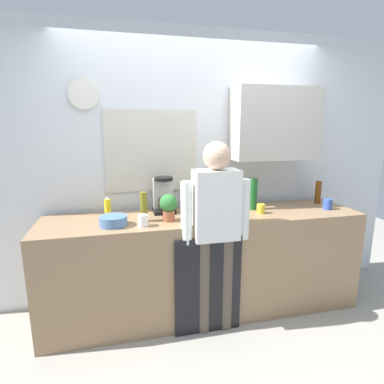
{
  "coord_description": "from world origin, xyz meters",
  "views": [
    {
      "loc": [
        -0.74,
        -2.26,
        1.72
      ],
      "look_at": [
        -0.14,
        0.25,
        1.16
      ],
      "focal_mm": 28.98,
      "sensor_mm": 36.0,
      "label": 1
    }
  ],
  "objects": [
    {
      "name": "bottle_dark_sauce",
      "position": [
        -0.12,
        0.54,
        1.02
      ],
      "size": [
        0.06,
        0.06,
        0.18
      ],
      "primitive_type": "cylinder",
      "color": "black",
      "rests_on": "kitchen_counter"
    },
    {
      "name": "cup_blue_mug",
      "position": [
        1.19,
        0.22,
        0.98
      ],
      "size": [
        0.08,
        0.08,
        0.1
      ],
      "primitive_type": "cylinder",
      "color": "#3351B2",
      "rests_on": "kitchen_counter"
    },
    {
      "name": "potted_plant",
      "position": [
        -0.35,
        0.21,
        1.06
      ],
      "size": [
        0.15,
        0.15,
        0.23
      ],
      "color": "#9E5638",
      "rests_on": "kitchen_counter"
    },
    {
      "name": "mixing_bowl",
      "position": [
        -0.8,
        0.19,
        0.97
      ],
      "size": [
        0.22,
        0.22,
        0.08
      ],
      "primitive_type": "cylinder",
      "color": "#4C72A5",
      "rests_on": "kitchen_counter"
    },
    {
      "name": "bottle_olive_oil",
      "position": [
        -0.55,
        0.25,
        1.06
      ],
      "size": [
        0.06,
        0.06,
        0.25
      ],
      "primitive_type": "cylinder",
      "color": "olive",
      "rests_on": "kitchen_counter"
    },
    {
      "name": "bottle_green_wine",
      "position": [
        0.49,
        0.39,
        1.08
      ],
      "size": [
        0.07,
        0.07,
        0.3
      ],
      "primitive_type": "cylinder",
      "color": "#195923",
      "rests_on": "kitchen_counter"
    },
    {
      "name": "kitchen_counter",
      "position": [
        0.0,
        0.3,
        0.47
      ],
      "size": [
        2.85,
        0.64,
        0.93
      ],
      "primitive_type": "cube",
      "color": "#937251",
      "rests_on": "ground_plane"
    },
    {
      "name": "person_at_sink",
      "position": [
        0.0,
        0.0,
        0.95
      ],
      "size": [
        0.57,
        0.22,
        1.6
      ],
      "rotation": [
        0.0,
        0.0,
        0.22
      ],
      "color": "brown",
      "rests_on": "ground_plane"
    },
    {
      "name": "bottle_clear_soda",
      "position": [
        0.49,
        0.53,
        1.07
      ],
      "size": [
        0.09,
        0.09,
        0.28
      ],
      "primitive_type": "cylinder",
      "color": "#2D8C33",
      "rests_on": "kitchen_counter"
    },
    {
      "name": "cup_white_mug",
      "position": [
        -0.57,
        0.11,
        0.98
      ],
      "size": [
        0.08,
        0.08,
        0.09
      ],
      "primitive_type": "cylinder",
      "color": "white",
      "rests_on": "kitchen_counter"
    },
    {
      "name": "storage_canister",
      "position": [
        -0.11,
        0.36,
        1.02
      ],
      "size": [
        0.14,
        0.14,
        0.17
      ],
      "primitive_type": "cylinder",
      "color": "silver",
      "rests_on": "kitchen_counter"
    },
    {
      "name": "dish_soap",
      "position": [
        -0.85,
        0.49,
        1.01
      ],
      "size": [
        0.06,
        0.06,
        0.18
      ],
      "color": "yellow",
      "rests_on": "kitchen_counter"
    },
    {
      "name": "dishwasher_panel",
      "position": [
        -0.06,
        -0.03,
        0.42
      ],
      "size": [
        0.56,
        0.02,
        0.84
      ],
      "primitive_type": "cube",
      "color": "black",
      "rests_on": "ground_plane"
    },
    {
      "name": "cup_yellow_cup",
      "position": [
        0.51,
        0.24,
        0.97
      ],
      "size": [
        0.07,
        0.07,
        0.08
      ],
      "primitive_type": "cylinder",
      "color": "yellow",
      "rests_on": "kitchen_counter"
    },
    {
      "name": "coffee_maker",
      "position": [
        -0.35,
        0.5,
        1.08
      ],
      "size": [
        0.2,
        0.2,
        0.33
      ],
      "color": "black",
      "rests_on": "kitchen_counter"
    },
    {
      "name": "bottle_amber_beer",
      "position": [
        1.25,
        0.46,
        1.05
      ],
      "size": [
        0.06,
        0.06,
        0.23
      ],
      "primitive_type": "cylinder",
      "color": "brown",
      "rests_on": "kitchen_counter"
    },
    {
      "name": "back_wall_assembly",
      "position": [
        0.09,
        0.7,
        1.36
      ],
      "size": [
        4.45,
        0.42,
        2.6
      ],
      "color": "silver",
      "rests_on": "ground_plane"
    },
    {
      "name": "ground_plane",
      "position": [
        0.0,
        0.0,
        0.0
      ],
      "size": [
        8.0,
        8.0,
        0.0
      ],
      "primitive_type": "plane",
      "color": "#9E998E"
    }
  ]
}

